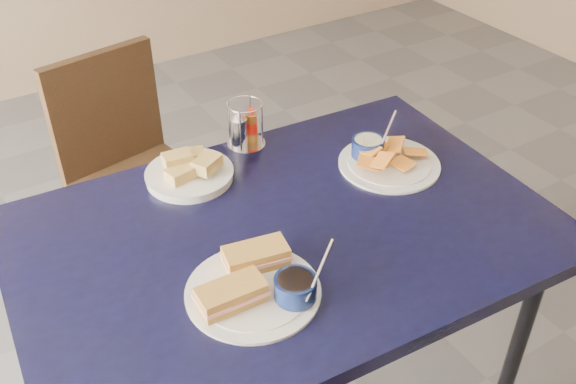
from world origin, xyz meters
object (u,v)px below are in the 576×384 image
dining_table (286,247)px  sandwich_plate (257,283)px  chair_far (130,157)px  condiment_caddy (244,128)px  plantain_plate (382,157)px  bread_basket (190,172)px

dining_table → sandwich_plate: 0.24m
chair_far → dining_table: bearing=-83.8°
sandwich_plate → condiment_caddy: (0.26, 0.53, 0.03)m
chair_far → condiment_caddy: size_ratio=6.28×
dining_table → plantain_plate: size_ratio=4.75×
chair_far → plantain_plate: size_ratio=3.08×
plantain_plate → dining_table: bearing=-164.7°
dining_table → chair_far: (-0.10, 0.90, -0.20)m
dining_table → sandwich_plate: (-0.16, -0.15, 0.09)m
sandwich_plate → condiment_caddy: bearing=63.9°
chair_far → sandwich_plate: size_ratio=2.76×
dining_table → sandwich_plate: bearing=-137.9°
plantain_plate → bread_basket: (-0.48, 0.21, 0.00)m
sandwich_plate → plantain_plate: same height
dining_table → condiment_caddy: 0.41m
dining_table → bread_basket: 0.34m
sandwich_plate → plantain_plate: 0.59m
dining_table → bread_basket: bread_basket is taller
chair_far → plantain_plate: plantain_plate is taller
chair_far → bread_basket: (-0.01, -0.59, 0.28)m
sandwich_plate → chair_far: bearing=86.4°
condiment_caddy → dining_table: bearing=-104.0°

